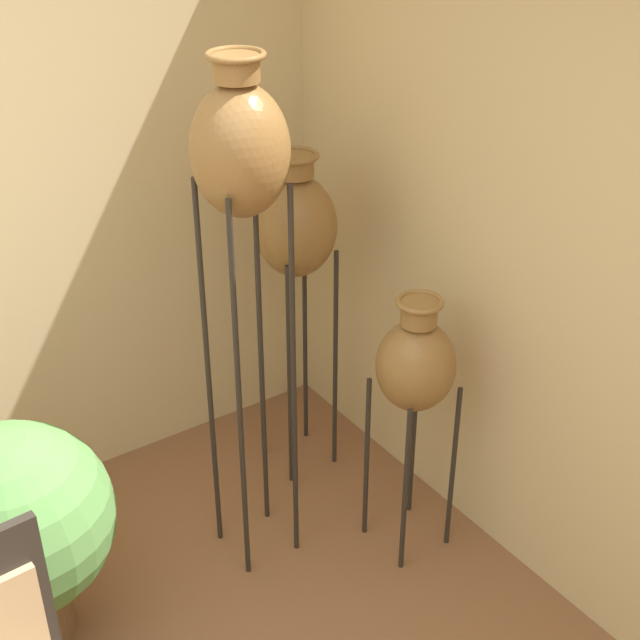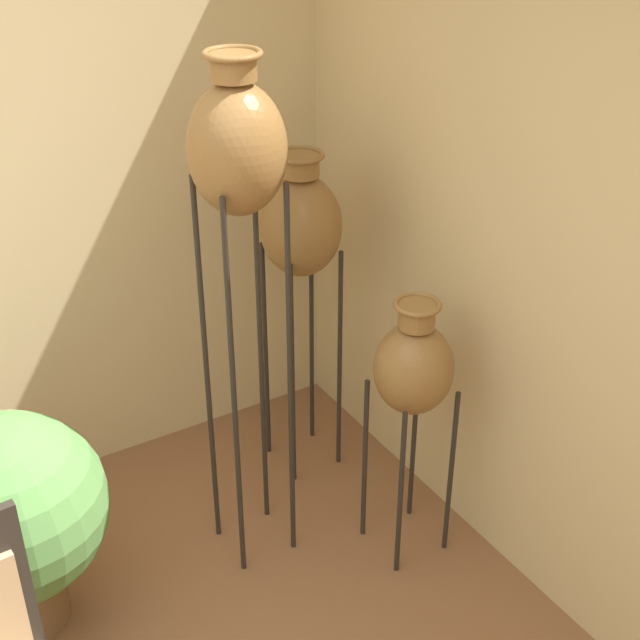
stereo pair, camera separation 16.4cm
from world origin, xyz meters
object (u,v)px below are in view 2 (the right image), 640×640
Objects in this scene: vase_stand_tall at (238,159)px; potted_plant at (12,513)px; vase_stand_medium at (301,228)px; vase_stand_short at (413,369)px.

potted_plant is (-0.89, 0.07, -1.12)m from vase_stand_tall.
vase_stand_medium is at bearing 39.70° from vase_stand_tall.
vase_stand_medium reaches higher than potted_plant.
vase_stand_medium is 0.76m from vase_stand_short.
vase_stand_tall reaches higher than vase_stand_short.
potted_plant is at bearing 175.60° from vase_stand_tall.
vase_stand_tall is 1.35× the size of vase_stand_medium.
vase_stand_short is at bearing -15.33° from potted_plant.
vase_stand_tall is at bearing -140.30° from vase_stand_medium.
vase_stand_medium is at bearing 95.85° from vase_stand_short.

